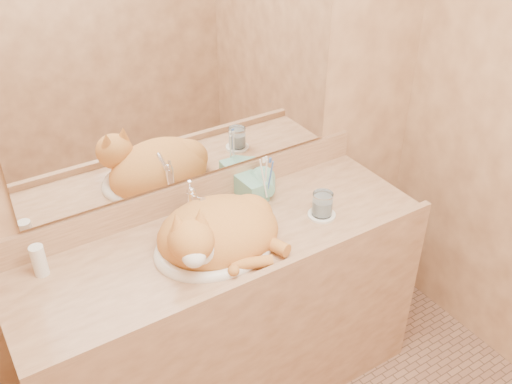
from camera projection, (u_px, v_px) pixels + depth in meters
wall_back at (184, 115)px, 2.10m from camera, size 2.40×0.02×2.50m
vanity_counter at (227, 320)px, 2.37m from camera, size 1.60×0.55×0.85m
mirror at (182, 81)px, 2.02m from camera, size 1.30×0.02×0.80m
sink_basin at (214, 232)px, 2.06m from camera, size 0.52×0.46×0.14m
faucet at (192, 204)px, 2.17m from camera, size 0.06×0.13×0.18m
cat at (216, 231)px, 2.04m from camera, size 0.53×0.46×0.25m
soap_dispenser at (261, 184)px, 2.27m from camera, size 0.09×0.10×0.20m
toothbrush_cup at (267, 192)px, 2.30m from camera, size 0.15×0.15×0.11m
toothbrushes at (267, 176)px, 2.26m from camera, size 0.04×0.04×0.22m
saucer at (322, 215)px, 2.26m from camera, size 0.11×0.11×0.01m
water_glass at (322, 204)px, 2.23m from camera, size 0.08×0.08×0.10m
lotion_bottle at (39, 261)px, 1.94m from camera, size 0.05×0.05×0.12m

